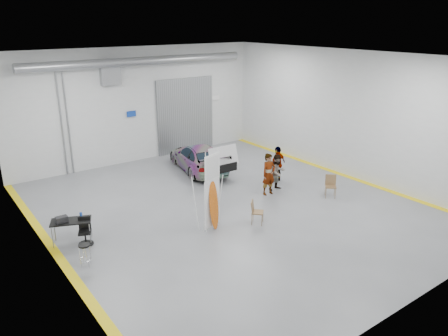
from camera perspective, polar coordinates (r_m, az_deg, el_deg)
ground at (r=17.95m, az=0.72°, el=-5.12°), size 16.00×16.00×0.00m
room_shell at (r=18.63m, az=-2.78°, el=8.90°), size 14.02×16.18×6.01m
sedan_car at (r=22.06m, az=-3.37°, el=1.36°), size 2.79×4.90×1.34m
person_a at (r=19.02m, az=5.86°, el=-0.80°), size 0.69×0.47×1.86m
person_b at (r=19.61m, az=7.01°, el=-0.54°), size 0.81×0.62×1.65m
person_c at (r=20.64m, az=7.03°, el=0.54°), size 1.04×0.55×1.71m
surfboard_display at (r=15.65m, az=-1.65°, el=-3.98°), size 0.83×0.42×3.03m
folding_chair_near at (r=16.52m, az=4.36°, el=-6.33°), size 0.60×0.68×0.91m
folding_chair_far at (r=19.37m, az=13.68°, el=-2.88°), size 0.63×0.72×0.96m
shop_stool at (r=14.45m, az=-17.66°, el=-10.80°), size 0.38×0.38×0.74m
work_table at (r=15.78m, az=-19.65°, el=-6.53°), size 1.47×1.12×1.08m
office_chair at (r=15.72m, az=-17.77°, el=-8.08°), size 0.55×0.58×0.95m
trunk_lid at (r=20.23m, az=-0.24°, el=1.80°), size 1.56×0.95×0.04m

